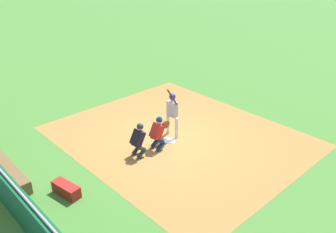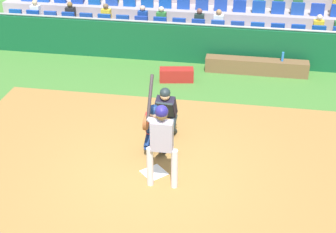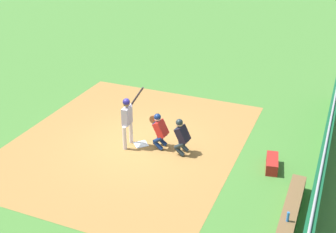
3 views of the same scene
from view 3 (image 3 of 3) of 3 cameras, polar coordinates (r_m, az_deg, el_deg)
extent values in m
plane|color=#427830|center=(15.34, -3.54, -3.67)|extent=(160.00, 160.00, 0.00)
cube|color=olive|center=(15.54, -5.20, -3.29)|extent=(9.29, 7.74, 0.01)
cube|color=white|center=(15.33, -3.54, -3.61)|extent=(0.62, 0.62, 0.02)
cylinder|color=silver|center=(14.92, -5.67, -2.81)|extent=(0.13, 0.13, 0.85)
cylinder|color=silver|center=(15.29, -4.85, -1.99)|extent=(0.13, 0.13, 0.85)
cube|color=#9C92A7|center=(14.77, -5.37, 0.08)|extent=(0.42, 0.23, 0.60)
sphere|color=brown|center=(14.57, -5.44, 1.68)|extent=(0.22, 0.22, 0.22)
sphere|color=navy|center=(14.55, -5.45, 1.90)|extent=(0.25, 0.25, 0.25)
cylinder|color=#9C92A7|center=(14.67, -5.24, 1.15)|extent=(0.45, 0.13, 0.14)
cylinder|color=#9C92A7|center=(14.80, -4.95, 1.41)|extent=(0.17, 0.15, 0.13)
cylinder|color=#2B2224|center=(14.59, -4.04, 2.65)|extent=(0.06, 0.51, 0.73)
sphere|color=black|center=(14.82, -4.78, 1.56)|extent=(0.06, 0.06, 0.06)
cylinder|color=navy|center=(14.96, -1.31, -3.78)|extent=(0.16, 0.39, 0.34)
cylinder|color=navy|center=(14.85, -1.32, -3.05)|extent=(0.16, 0.39, 0.33)
cylinder|color=navy|center=(15.21, -0.76, -3.24)|extent=(0.16, 0.39, 0.34)
cylinder|color=navy|center=(15.10, -0.76, -2.51)|extent=(0.16, 0.39, 0.33)
cube|color=red|center=(14.80, -0.95, -1.60)|extent=(0.44, 0.48, 0.60)
cube|color=navy|center=(14.84, -1.35, -1.51)|extent=(0.39, 0.27, 0.44)
sphere|color=beige|center=(14.68, -1.38, -0.27)|extent=(0.22, 0.22, 0.22)
cube|color=black|center=(14.68, -1.38, -0.27)|extent=(0.20, 0.13, 0.20)
sphere|color=navy|center=(14.65, -1.38, -0.06)|extent=(0.24, 0.24, 0.24)
cylinder|color=brown|center=(14.92, -1.88, -0.40)|extent=(0.09, 0.30, 0.30)
cylinder|color=red|center=(14.91, -1.22, -0.72)|extent=(0.13, 0.40, 0.22)
cylinder|color=#1F2A2D|center=(14.62, 1.51, -4.56)|extent=(0.17, 0.39, 0.34)
cylinder|color=#1F2A2D|center=(14.51, 1.52, -3.82)|extent=(0.17, 0.39, 0.33)
cylinder|color=#1F2A2D|center=(14.87, 2.05, -4.00)|extent=(0.17, 0.39, 0.34)
cylinder|color=#1F2A2D|center=(14.76, 2.06, -3.26)|extent=(0.17, 0.39, 0.33)
cube|color=black|center=(14.45, 1.91, -2.35)|extent=(0.45, 0.49, 0.60)
cube|color=#1F2A2D|center=(14.50, 1.49, -2.25)|extent=(0.40, 0.28, 0.44)
sphere|color=#DAAB7E|center=(14.33, 1.48, -0.99)|extent=(0.22, 0.22, 0.22)
cube|color=black|center=(14.33, 1.48, -0.99)|extent=(0.21, 0.14, 0.19)
sphere|color=#1F2A2D|center=(14.30, 1.49, -0.78)|extent=(0.24, 0.24, 0.24)
cube|color=#10502C|center=(13.80, 19.40, -6.20)|extent=(13.30, 0.24, 1.16)
cylinder|color=gray|center=(13.49, 19.79, -3.97)|extent=(13.30, 0.07, 0.07)
cube|color=brown|center=(12.38, 15.72, -11.80)|extent=(2.98, 0.40, 0.44)
cylinder|color=blue|center=(11.59, 15.35, -12.48)|extent=(0.07, 0.07, 0.27)
cube|color=maroon|center=(14.30, 13.39, -5.98)|extent=(1.01, 0.52, 0.37)
camera|label=1|loc=(20.66, 31.03, 20.83)|focal=38.17mm
camera|label=2|loc=(17.34, -32.26, 16.61)|focal=51.63mm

